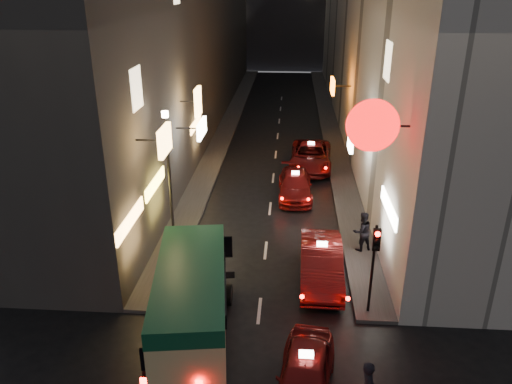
% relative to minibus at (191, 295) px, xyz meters
% --- Properties ---
extents(building_left, '(7.45, 52.00, 18.00)m').
position_rel_minibus_xyz_m(building_left, '(-5.84, 27.12, 7.28)').
color(building_left, '#32302E').
rests_on(building_left, ground).
extents(building_right, '(8.16, 52.00, 18.00)m').
position_rel_minibus_xyz_m(building_right, '(10.16, 27.12, 7.28)').
color(building_right, beige).
rests_on(building_right, ground).
extents(sidewalk_left, '(1.50, 52.00, 0.15)m').
position_rel_minibus_xyz_m(sidewalk_left, '(-2.09, 27.13, -1.65)').
color(sidewalk_left, '#494644').
rests_on(sidewalk_left, ground).
extents(sidewalk_right, '(1.50, 52.00, 0.15)m').
position_rel_minibus_xyz_m(sidewalk_right, '(6.41, 27.13, -1.65)').
color(sidewalk_right, '#494644').
rests_on(sidewalk_right, ground).
extents(minibus, '(3.06, 6.60, 2.73)m').
position_rel_minibus_xyz_m(minibus, '(0.00, 0.00, 0.00)').
color(minibus, '#C9BC7E').
rests_on(minibus, ground).
extents(taxi_near, '(2.69, 5.24, 1.77)m').
position_rel_minibus_xyz_m(taxi_near, '(3.76, -2.28, -0.92)').
color(taxi_near, '#640F0F').
rests_on(taxi_near, ground).
extents(taxi_second, '(2.45, 5.80, 2.01)m').
position_rel_minibus_xyz_m(taxi_second, '(4.52, 3.89, -0.80)').
color(taxi_second, '#640F0F').
rests_on(taxi_second, ground).
extents(taxi_third, '(2.09, 4.92, 1.72)m').
position_rel_minibus_xyz_m(taxi_third, '(3.49, 12.42, -0.94)').
color(taxi_third, '#640F0F').
rests_on(taxi_third, ground).
extents(taxi_far, '(2.68, 5.89, 2.01)m').
position_rel_minibus_xyz_m(taxi_far, '(4.51, 17.22, -0.80)').
color(taxi_far, '#640F0F').
rests_on(taxi_far, ground).
extents(pedestrian_sidewalk, '(0.91, 0.75, 2.07)m').
position_rel_minibus_xyz_m(pedestrian_sidewalk, '(6.44, 6.26, -0.54)').
color(pedestrian_sidewalk, black).
rests_on(pedestrian_sidewalk, sidewalk_right).
extents(traffic_light, '(0.26, 0.43, 3.50)m').
position_rel_minibus_xyz_m(traffic_light, '(6.16, 1.60, 0.96)').
color(traffic_light, black).
rests_on(traffic_light, sidewalk_right).
extents(lamp_post, '(0.28, 0.28, 6.22)m').
position_rel_minibus_xyz_m(lamp_post, '(-2.04, 6.13, 2.00)').
color(lamp_post, black).
rests_on(lamp_post, sidewalk_left).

